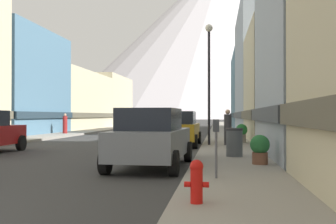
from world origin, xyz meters
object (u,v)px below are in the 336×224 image
car_driving_1 (143,122)px  potted_plant_2 (260,148)px  fire_hydrant_near (197,180)px  parking_meter_near (216,140)px  car_right_0 (151,138)px  car_driving_0 (166,120)px  streetlamp_right (209,66)px  trash_bin_right (234,142)px  pedestrian_1 (65,124)px  potted_plant_0 (242,132)px  pedestrian_0 (228,128)px  car_right_1 (179,128)px

car_driving_1 → potted_plant_2: car_driving_1 is taller
car_driving_1 → fire_hydrant_near: bearing=-77.5°
potted_plant_2 → parking_meter_near: bearing=-114.7°
parking_meter_near → car_right_0: bearing=125.8°
car_driving_0 → potted_plant_2: bearing=-78.9°
car_right_0 → car_driving_1: 27.02m
potted_plant_2 → streetlamp_right: 8.38m
trash_bin_right → potted_plant_2: (0.65, -2.10, -0.03)m
fire_hydrant_near → pedestrian_1: bearing=116.5°
car_driving_0 → car_driving_1: (0.00, -17.21, 0.00)m
potted_plant_0 → streetlamp_right: 4.00m
car_driving_1 → pedestrian_0: pedestrian_0 is taller
car_right_0 → fire_hydrant_near: car_right_0 is taller
potted_plant_2 → pedestrian_0: size_ratio=0.50×
car_driving_1 → pedestrian_1: 9.54m
potted_plant_2 → fire_hydrant_near: bearing=-106.2°
car_driving_0 → potted_plant_2: 44.50m
parking_meter_near → streetlamp_right: streetlamp_right is taller
potted_plant_0 → potted_plant_2: 9.07m
car_right_0 → car_driving_0: (-5.40, 43.68, 0.00)m
car_driving_1 → fire_hydrant_near: (7.05, -31.79, -0.37)m
car_right_0 → fire_hydrant_near: 5.58m
potted_plant_0 → pedestrian_1: pedestrian_1 is taller
pedestrian_0 → pedestrian_1: (-12.50, 10.65, -0.07)m
fire_hydrant_near → pedestrian_0: pedestrian_0 is taller
pedestrian_0 → potted_plant_2: bearing=-84.3°
trash_bin_right → potted_plant_0: 7.00m
car_driving_0 → pedestrian_1: (-4.65, -25.54, -0.03)m
potted_plant_2 → pedestrian_1: size_ratio=0.54×
car_right_0 → streetlamp_right: size_ratio=0.76×
streetlamp_right → car_right_0: bearing=-101.7°
pedestrian_1 → potted_plant_0: bearing=-34.4°
car_right_0 → potted_plant_0: size_ratio=4.56×
potted_plant_0 → streetlamp_right: (-1.65, -1.57, 3.28)m
car_right_0 → car_driving_1: bearing=101.5°
car_driving_1 → pedestrian_0: 20.54m
car_right_1 → pedestrian_0: 2.64m
car_driving_1 → potted_plant_2: bearing=-72.0°
parking_meter_near → pedestrian_0: bearing=87.2°
car_right_1 → parking_meter_near: car_right_1 is taller
streetlamp_right → car_right_1: bearing=148.4°
fire_hydrant_near → trash_bin_right: (0.90, 7.43, 0.12)m
potted_plant_0 → streetlamp_right: bearing=-136.4°
potted_plant_2 → pedestrian_1: pedestrian_1 is taller
potted_plant_0 → pedestrian_0: 1.78m
car_right_0 → trash_bin_right: 3.32m
potted_plant_2 → streetlamp_right: (-1.65, 7.49, 3.38)m
potted_plant_0 → streetlamp_right: size_ratio=0.17×
pedestrian_0 → pedestrian_1: bearing=139.6°
car_right_0 → fire_hydrant_near: (1.65, -5.31, -0.37)m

